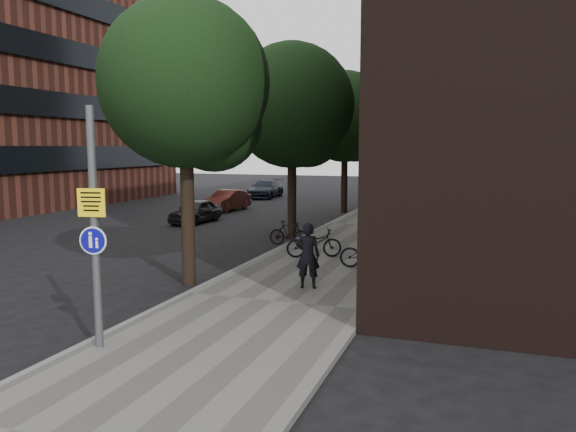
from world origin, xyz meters
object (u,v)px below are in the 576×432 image
at_px(signpost, 95,228).
at_px(parked_car_near, 196,211).
at_px(parked_bike_facade_near, 370,252).
at_px(pedestrian, 308,255).

relative_size(signpost, parked_car_near, 1.28).
relative_size(parked_bike_facade_near, parked_car_near, 0.54).
height_order(pedestrian, parked_bike_facade_near, pedestrian).
bearing_deg(parked_car_near, signpost, -63.89).
bearing_deg(signpost, pedestrian, 53.71).
xyz_separation_m(signpost, parked_car_near, (-6.74, 15.94, -1.70)).
relative_size(pedestrian, parked_car_near, 0.50).
height_order(signpost, pedestrian, signpost).
height_order(signpost, parked_bike_facade_near, signpost).
xyz_separation_m(pedestrian, parked_car_near, (-9.01, 10.70, -0.39)).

